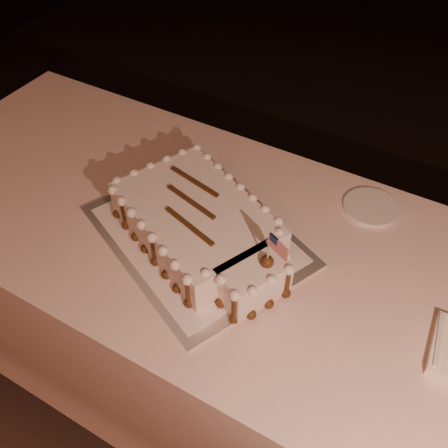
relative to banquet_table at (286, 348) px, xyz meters
The scene contains 6 objects.
room_shell 1.19m from the banquet_table, 90.00° to the right, with size 6.10×8.10×2.90m.
banquet_table is the anchor object (origin of this frame).
cake_board 0.47m from the banquet_table, behind, with size 0.53×0.40×0.01m, color silver.
doily 0.47m from the banquet_table, behind, with size 0.48×0.36×0.00m, color white.
sheet_cake 0.50m from the banquet_table, 169.13° to the right, with size 0.53×0.42×0.20m.
side_plate 0.48m from the banquet_table, 74.22° to the left, with size 0.15×0.15×0.01m, color silver.
Camera 1 is at (0.22, -0.15, 1.69)m, focal length 40.00 mm.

